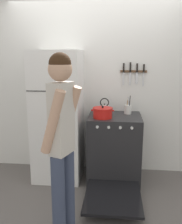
# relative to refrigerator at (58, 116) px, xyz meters

# --- Properties ---
(ground_plane) EXTENTS (14.00, 14.00, 0.00)m
(ground_plane) POSITION_rel_refrigerator_xyz_m (0.50, 0.32, -0.91)
(ground_plane) COLOR #5B5654
(wall_back) EXTENTS (10.00, 0.06, 2.55)m
(wall_back) POSITION_rel_refrigerator_xyz_m (0.50, 0.35, 0.37)
(wall_back) COLOR silver
(wall_back) RESTS_ON ground_plane
(refrigerator) EXTENTS (0.66, 0.67, 1.81)m
(refrigerator) POSITION_rel_refrigerator_xyz_m (0.00, 0.00, 0.00)
(refrigerator) COLOR white
(refrigerator) RESTS_ON ground_plane
(stove_range) EXTENTS (0.72, 1.40, 0.93)m
(stove_range) POSITION_rel_refrigerator_xyz_m (0.80, -0.04, -0.44)
(stove_range) COLOR #232326
(stove_range) RESTS_ON ground_plane
(dutch_oven_pot) EXTENTS (0.31, 0.27, 0.16)m
(dutch_oven_pot) POSITION_rel_refrigerator_xyz_m (0.64, -0.13, 0.10)
(dutch_oven_pot) COLOR red
(dutch_oven_pot) RESTS_ON stove_range
(tea_kettle) EXTENTS (0.21, 0.16, 0.22)m
(tea_kettle) POSITION_rel_refrigerator_xyz_m (0.65, 0.13, 0.09)
(tea_kettle) COLOR silver
(tea_kettle) RESTS_ON stove_range
(utensil_jar) EXTENTS (0.10, 0.10, 0.27)m
(utensil_jar) POSITION_rel_refrigerator_xyz_m (0.98, 0.13, 0.09)
(utensil_jar) COLOR silver
(utensil_jar) RESTS_ON stove_range
(person) EXTENTS (0.37, 0.42, 1.77)m
(person) POSITION_rel_refrigerator_xyz_m (0.33, -1.24, 0.10)
(person) COLOR #38425B
(person) RESTS_ON ground_plane
(wall_knife_strip) EXTENTS (0.38, 0.03, 0.34)m
(wall_knife_strip) POSITION_rel_refrigerator_xyz_m (1.05, 0.30, 0.62)
(wall_knife_strip) COLOR brown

